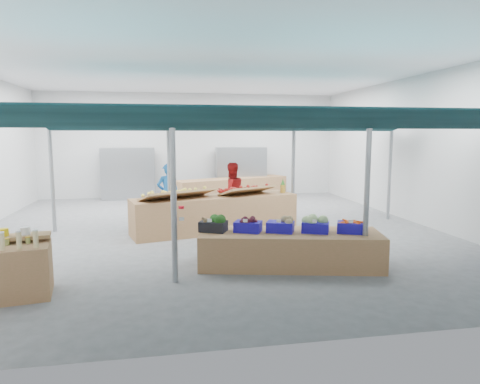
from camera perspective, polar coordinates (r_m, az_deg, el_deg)
The scene contains 21 objects.
floor at distance 11.54m, azimuth -4.24°, elevation -5.02°, with size 13.00×13.00×0.00m, color #5F5F62.
hall at distance 12.70m, azimuth -5.05°, elevation 8.15°, with size 13.00×13.00×13.00m.
pole_grid at distance 9.67m, azimuth 1.19°, elevation 3.42°, with size 10.00×4.60×3.00m.
awnings at distance 9.65m, azimuth 1.21°, elevation 9.16°, with size 9.50×7.08×0.30m.
back_shelving_left at distance 17.32m, azimuth -14.66°, elevation 2.33°, with size 2.00×0.50×2.00m, color #B23F33.
back_shelving_right at distance 17.56m, azimuth 0.15°, elevation 2.64°, with size 2.00×0.50×2.00m, color #B23F33.
veg_counter at distance 8.38m, azimuth 6.68°, elevation -7.55°, with size 3.44×1.15×0.67m, color olive.
fruit_counter at distance 11.25m, azimuth -3.30°, elevation -2.93°, with size 4.34×1.03×0.93m, color olive.
far_counter at distance 16.80m, azimuth -1.06°, elevation 0.43°, with size 4.67×0.93×0.84m, color olive.
vendor_left at distance 12.19m, azimuth -9.55°, elevation -0.28°, with size 0.63×0.42×1.74m, color #1B66B4.
vendor_right at distance 12.34m, azimuth -1.17°, elevation -0.08°, with size 0.84×0.66×1.74m, color maroon.
crate_broccoli at distance 8.28m, azimuth -3.58°, elevation -4.19°, with size 0.60×0.53×0.35m.
crate_beets at distance 8.24m, azimuth 1.07°, elevation -4.40°, with size 0.60×0.53×0.29m.
crate_celeriac at distance 8.25m, azimuth 5.40°, elevation -4.34°, with size 0.60×0.53×0.31m.
crate_cabbage at distance 8.31m, azimuth 10.03°, elevation -4.24°, with size 0.60×0.53×0.35m.
crate_carrots at distance 8.44m, azimuth 14.55°, elevation -4.52°, with size 0.60×0.53×0.29m.
sparrow at distance 8.16m, azimuth -4.74°, elevation -3.73°, with size 0.12×0.09×0.11m.
pole_ribbon at distance 8.51m, azimuth -7.84°, elevation -2.19°, with size 0.12×0.12×0.28m.
apple_heap_yellow at distance 10.73m, azimuth -8.29°, elevation -0.09°, with size 2.01×1.51×0.27m.
apple_heap_red at distance 11.40m, azimuth 0.99°, elevation 0.44°, with size 1.65×1.32×0.27m.
pineapple at distance 11.90m, azimuth 5.72°, elevation 0.78°, with size 0.14×0.14×0.39m.
Camera 1 is at (-1.17, -11.20, 2.52)m, focal length 32.00 mm.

